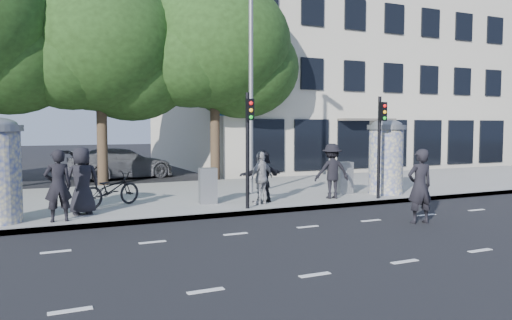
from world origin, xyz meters
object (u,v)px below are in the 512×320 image
ped_a (82,181)px  ped_d (332,171)px  man_road (420,186)px  cabinet_right (344,178)px  ped_f (263,176)px  bicycle (111,189)px  ad_column_right (386,155)px  traffic_pole_near (248,138)px  car_right (122,163)px  ped_b (58,186)px  ped_e (262,178)px  traffic_pole_far (380,136)px  cabinet_left (208,186)px  street_lamp (252,63)px

ped_a → ped_d: bearing=171.8°
man_road → cabinet_right: size_ratio=1.74×
ped_f → bicycle: size_ratio=0.84×
ad_column_right → bicycle: ad_column_right is taller
traffic_pole_near → bicycle: 4.44m
ped_a → traffic_pole_near: bearing=161.1°
ped_f → car_right: size_ratio=0.32×
cabinet_right → ped_b: bearing=-169.5°
ped_e → ped_f: bearing=-143.7°
ad_column_right → cabinet_right: (-1.34, 0.64, -0.82)m
traffic_pole_far → ped_d: bearing=152.8°
traffic_pole_far → ped_a: bearing=173.6°
cabinet_left → car_right: (-0.92, 9.99, 0.03)m
traffic_pole_far → bicycle: bearing=166.0°
traffic_pole_near → cabinet_left: 2.21m
traffic_pole_near → ped_b: 5.31m
traffic_pole_far → man_road: size_ratio=1.72×
traffic_pole_near → ped_f: traffic_pole_near is taller
traffic_pole_far → ad_column_right: bearing=42.2°
ad_column_right → street_lamp: bearing=156.3°
cabinet_left → cabinet_right: cabinet_right is taller
ped_d → cabinet_left: 4.21m
traffic_pole_near → car_right: 11.62m
cabinet_left → traffic_pole_far: bearing=-6.2°
ped_d → man_road: size_ratio=0.93×
ped_e → cabinet_left: (-1.46, 0.83, -0.26)m
ped_d → man_road: 3.94m
ped_d → ped_e: ped_d is taller
ped_b → man_road: size_ratio=0.93×
bicycle → ped_e: bearing=-136.2°
ped_b → bicycle: size_ratio=0.93×
ped_e → car_right: 11.08m
ped_d → traffic_pole_far: bearing=164.7°
traffic_pole_far → ped_a: (-9.32, 1.05, -1.15)m
ped_e → ped_f: size_ratio=0.99×
ped_f → bicycle: (-4.50, 1.18, -0.31)m
traffic_pole_near → ped_d: 3.66m
ad_column_right → car_right: (-7.47, 10.50, -0.79)m
man_road → ped_f: bearing=-49.3°
ad_column_right → ped_a: 10.33m
ped_b → ped_f: bearing=-176.9°
bicycle → cabinet_left: cabinet_left is taller
ped_b → ad_column_right: bearing=-179.7°
ped_a → cabinet_left: (3.77, 0.37, -0.38)m
ped_b → cabinet_right: (9.64, 1.31, -0.35)m
traffic_pole_near → cabinet_left: bearing=118.0°
ad_column_right → ped_a: bearing=179.2°
man_road → cabinet_left: man_road is taller
traffic_pole_near → ped_a: bearing=166.9°
cabinet_left → man_road: bearing=-38.9°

